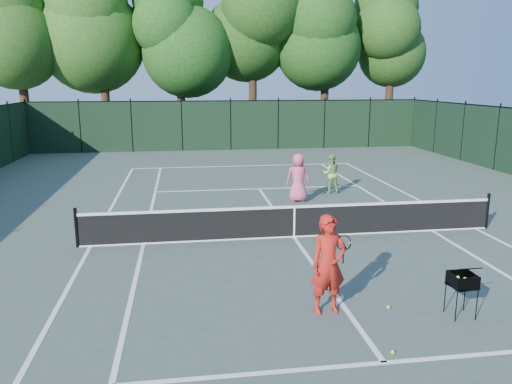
{
  "coord_description": "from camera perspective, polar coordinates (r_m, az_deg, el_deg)",
  "views": [
    {
      "loc": [
        -2.99,
        -13.0,
        4.29
      ],
      "look_at": [
        -0.92,
        1.0,
        1.1
      ],
      "focal_mm": 35.0,
      "sensor_mm": 36.0,
      "label": 1
    }
  ],
  "objects": [
    {
      "name": "fence_far",
      "position": [
        31.27,
        -2.91,
        7.57
      ],
      "size": [
        24.0,
        0.05,
        3.0
      ],
      "primitive_type": "cube",
      "color": "black",
      "rests_on": "ground"
    },
    {
      "name": "baseline_far",
      "position": [
        25.43,
        -1.53,
        3.0
      ],
      "size": [
        10.97,
        0.1,
        0.01
      ],
      "primitive_type": "cube",
      "color": "white",
      "rests_on": "ground"
    },
    {
      "name": "loose_ball_midcourt",
      "position": [
        10.14,
        14.89,
        -12.58
      ],
      "size": [
        0.07,
        0.07,
        0.07
      ],
      "primitive_type": "sphere",
      "color": "#E6F432",
      "rests_on": "ground"
    },
    {
      "name": "sideline_doubles_right",
      "position": [
        16.1,
        23.81,
        -3.85
      ],
      "size": [
        0.1,
        23.77,
        0.01
      ],
      "primitive_type": "cube",
      "color": "white",
      "rests_on": "ground"
    },
    {
      "name": "service_line_far",
      "position": [
        20.09,
        0.35,
        0.39
      ],
      "size": [
        8.23,
        0.1,
        0.01
      ],
      "primitive_type": "cube",
      "color": "white",
      "rests_on": "ground"
    },
    {
      "name": "loose_ball_near_cart",
      "position": [
        8.66,
        15.37,
        -17.24
      ],
      "size": [
        0.07,
        0.07,
        0.07
      ],
      "primitive_type": "sphere",
      "color": "#C1DB2C",
      "rests_on": "ground"
    },
    {
      "name": "sideline_doubles_left",
      "position": [
        13.91,
        -18.4,
        -5.92
      ],
      "size": [
        0.1,
        23.77,
        0.01
      ],
      "primitive_type": "cube",
      "color": "white",
      "rests_on": "ground"
    },
    {
      "name": "coach",
      "position": [
        9.43,
        8.29,
        -8.2
      ],
      "size": [
        0.93,
        0.7,
        1.89
      ],
      "rotation": [
        0.0,
        0.0,
        0.1
      ],
      "color": "red",
      "rests_on": "ground"
    },
    {
      "name": "tree_4",
      "position": [
        36.22,
        8.09,
        18.7
      ],
      "size": [
        6.2,
        6.2,
        12.97
      ],
      "color": "black",
      "rests_on": "ground"
    },
    {
      "name": "service_line_near",
      "position": [
        8.42,
        14.45,
        -18.36
      ],
      "size": [
        8.23,
        0.1,
        0.01
      ],
      "primitive_type": "cube",
      "color": "white",
      "rests_on": "ground"
    },
    {
      "name": "sideline_singles_right",
      "position": [
        15.42,
        19.48,
        -4.19
      ],
      "size": [
        0.1,
        23.77,
        0.01
      ],
      "primitive_type": "cube",
      "color": "white",
      "rests_on": "ground"
    },
    {
      "name": "sideline_singles_left",
      "position": [
        13.73,
        -12.74,
        -5.81
      ],
      "size": [
        0.1,
        23.77,
        0.01
      ],
      "primitive_type": "cube",
      "color": "white",
      "rests_on": "ground"
    },
    {
      "name": "tree_2",
      "position": [
        34.97,
        -8.83,
        18.21
      ],
      "size": [
        6.0,
        6.0,
        12.4
      ],
      "color": "black",
      "rests_on": "ground"
    },
    {
      "name": "player_green",
      "position": [
        19.45,
        8.52,
        2.11
      ],
      "size": [
        0.76,
        0.6,
        1.52
      ],
      "rotation": [
        0.0,
        0.0,
        3.11
      ],
      "color": "#8FB45A",
      "rests_on": "ground"
    },
    {
      "name": "tree_5",
      "position": [
        38.32,
        15.38,
        17.4
      ],
      "size": [
        5.8,
        5.8,
        12.23
      ],
      "color": "black",
      "rests_on": "ground"
    },
    {
      "name": "tree_1",
      "position": [
        35.63,
        -17.42,
        19.26
      ],
      "size": [
        6.8,
        6.8,
        13.98
      ],
      "color": "black",
      "rests_on": "ground"
    },
    {
      "name": "ground",
      "position": [
        14.01,
        4.35,
        -5.16
      ],
      "size": [
        90.0,
        90.0,
        0.0
      ],
      "primitive_type": "plane",
      "color": "#414F47",
      "rests_on": "ground"
    },
    {
      "name": "ball_hopper",
      "position": [
        10.01,
        22.53,
        -9.34
      ],
      "size": [
        0.51,
        0.51,
        0.84
      ],
      "rotation": [
        0.0,
        0.0,
        0.19
      ],
      "color": "black",
      "rests_on": "ground"
    },
    {
      "name": "tennis_net",
      "position": [
        13.87,
        4.38,
        -3.29
      ],
      "size": [
        11.69,
        0.09,
        1.06
      ],
      "color": "black",
      "rests_on": "ground"
    },
    {
      "name": "tree_3",
      "position": [
        35.96,
        -0.38,
        20.25
      ],
      "size": [
        7.0,
        7.0,
        14.45
      ],
      "color": "black",
      "rests_on": "ground"
    },
    {
      "name": "center_service_line",
      "position": [
        14.01,
        4.35,
        -5.15
      ],
      "size": [
        0.1,
        12.8,
        0.01
      ],
      "primitive_type": "cube",
      "color": "white",
      "rests_on": "ground"
    },
    {
      "name": "player_pink",
      "position": [
        17.9,
        4.85,
        1.66
      ],
      "size": [
        0.94,
        0.7,
        1.75
      ],
      "rotation": [
        0.0,
        0.0,
        2.97
      ],
      "color": "#DD4E7A",
      "rests_on": "ground"
    },
    {
      "name": "tree_0",
      "position": [
        36.13,
        -25.73,
        17.66
      ],
      "size": [
        6.4,
        6.4,
        13.14
      ],
      "color": "black",
      "rests_on": "ground"
    }
  ]
}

